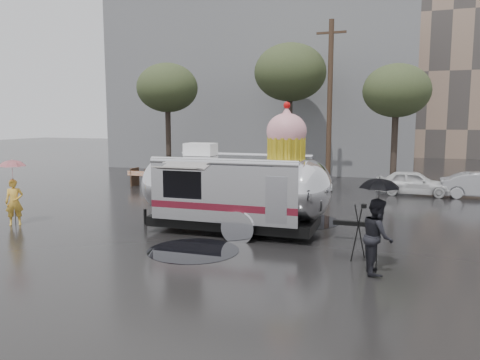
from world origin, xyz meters
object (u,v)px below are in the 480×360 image
at_px(tripod, 363,227).
at_px(person_right, 377,236).
at_px(person_left, 14,202).
at_px(airstream_trailer, 237,186).

bearing_deg(tripod, person_right, -59.26).
xyz_separation_m(person_right, tripod, (-0.41, 0.87, -0.01)).
distance_m(person_right, tripod, 0.96).
distance_m(person_left, person_right, 12.33).
height_order(person_left, person_right, person_right).
bearing_deg(airstream_trailer, person_left, -168.63).
bearing_deg(tripod, airstream_trailer, 161.47).
height_order(airstream_trailer, tripod, airstream_trailer).
distance_m(airstream_trailer, person_left, 7.90).
relative_size(airstream_trailer, person_right, 4.38).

